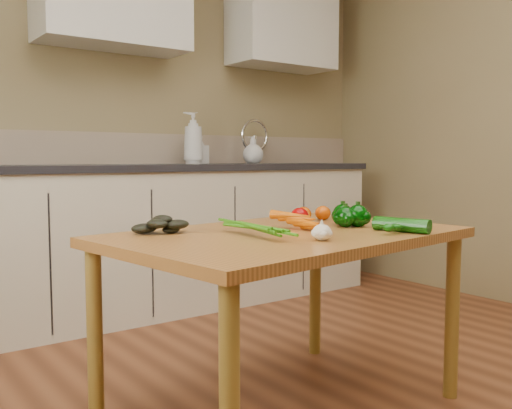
{
  "coord_description": "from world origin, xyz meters",
  "views": [
    {
      "loc": [
        -1.49,
        -0.98,
        0.94
      ],
      "look_at": [
        -0.14,
        0.84,
        0.75
      ],
      "focal_mm": 40.0,
      "sensor_mm": 36.0,
      "label": 1
    }
  ],
  "objects": [
    {
      "name": "room",
      "position": [
        0.0,
        0.17,
        1.25
      ],
      "size": [
        4.04,
        5.04,
        2.64
      ],
      "color": "brown",
      "rests_on": "ground"
    },
    {
      "name": "garlic_bulb",
      "position": [
        -0.23,
        0.35,
        0.7
      ],
      "size": [
        0.06,
        0.06,
        0.05
      ],
      "primitive_type": "ellipsoid",
      "color": "white",
      "rests_on": "table"
    },
    {
      "name": "table",
      "position": [
        -0.19,
        0.59,
        0.6
      ],
      "size": [
        1.35,
        0.96,
        0.67
      ],
      "rotation": [
        0.0,
        0.0,
        0.12
      ],
      "color": "#AA6B31",
      "rests_on": "ground"
    },
    {
      "name": "soap_bottle_a",
      "position": [
        0.41,
        2.27,
        1.07
      ],
      "size": [
        0.16,
        0.16,
        0.34
      ],
      "primitive_type": "imported",
      "rotation": [
        0.0,
        0.0,
        4.44
      ],
      "color": "silver",
      "rests_on": "counter_run"
    },
    {
      "name": "pepper_c",
      "position": [
        0.13,
        0.54,
        0.72
      ],
      "size": [
        0.08,
        0.08,
        0.08
      ],
      "primitive_type": "sphere",
      "color": "#022F03",
      "rests_on": "table"
    },
    {
      "name": "carrot_bunch",
      "position": [
        -0.19,
        0.59,
        0.7
      ],
      "size": [
        0.25,
        0.21,
        0.06
      ],
      "primitive_type": null,
      "rotation": [
        0.0,
        0.0,
        0.12
      ],
      "color": "#DE6305",
      "rests_on": "table"
    },
    {
      "name": "soap_bottle_c",
      "position": [
        0.88,
        2.25,
        0.99
      ],
      "size": [
        0.2,
        0.2,
        0.19
      ],
      "primitive_type": "imported",
      "rotation": [
        0.0,
        0.0,
        4.24
      ],
      "color": "silver",
      "rests_on": "counter_run"
    },
    {
      "name": "leafy_greens",
      "position": [
        -0.56,
        0.8,
        0.72
      ],
      "size": [
        0.18,
        0.16,
        0.09
      ],
      "primitive_type": null,
      "color": "black",
      "rests_on": "table"
    },
    {
      "name": "tomato_c",
      "position": [
        0.19,
        0.79,
        0.7
      ],
      "size": [
        0.07,
        0.07,
        0.06
      ],
      "primitive_type": "ellipsoid",
      "color": "#C64704",
      "rests_on": "table"
    },
    {
      "name": "zucchini_a",
      "position": [
        0.18,
        0.35,
        0.7
      ],
      "size": [
        0.11,
        0.19,
        0.05
      ],
      "primitive_type": "cylinder",
      "rotation": [
        1.57,
        0.0,
        0.38
      ],
      "color": "#094207",
      "rests_on": "table"
    },
    {
      "name": "counter_run",
      "position": [
        0.21,
        2.19,
        0.46
      ],
      "size": [
        2.84,
        0.64,
        1.14
      ],
      "color": "beige",
      "rests_on": "ground"
    },
    {
      "name": "tomato_b",
      "position": [
        0.09,
        0.81,
        0.7
      ],
      "size": [
        0.07,
        0.07,
        0.06
      ],
      "primitive_type": "ellipsoid",
      "color": "#C64704",
      "rests_on": "table"
    },
    {
      "name": "zucchini_b",
      "position": [
        0.14,
        0.34,
        0.7
      ],
      "size": [
        0.1,
        0.21,
        0.05
      ],
      "primitive_type": "cylinder",
      "rotation": [
        1.57,
        0.0,
        0.25
      ],
      "color": "#094207",
      "rests_on": "table"
    },
    {
      "name": "pepper_a",
      "position": [
        0.08,
        0.56,
        0.71
      ],
      "size": [
        0.08,
        0.08,
        0.08
      ],
      "primitive_type": "sphere",
      "color": "#022F03",
      "rests_on": "table"
    },
    {
      "name": "soap_bottle_b",
      "position": [
        0.53,
        2.37,
        0.99
      ],
      "size": [
        0.09,
        0.09,
        0.18
      ],
      "primitive_type": "imported",
      "rotation": [
        0.0,
        0.0,
        3.07
      ],
      "color": "silver",
      "rests_on": "counter_run"
    },
    {
      "name": "upper_cabinets",
      "position": [
        0.51,
        2.32,
        1.95
      ],
      "size": [
        2.15,
        0.35,
        0.7
      ],
      "color": "silver",
      "rests_on": "room"
    },
    {
      "name": "tomato_a",
      "position": [
        0.0,
        0.73,
        0.71
      ],
      "size": [
        0.07,
        0.07,
        0.07
      ],
      "primitive_type": "ellipsoid",
      "color": "#970203",
      "rests_on": "table"
    },
    {
      "name": "pepper_b",
      "position": [
        0.14,
        0.63,
        0.71
      ],
      "size": [
        0.08,
        0.08,
        0.08
      ],
      "primitive_type": "sphere",
      "color": "#022F03",
      "rests_on": "table"
    }
  ]
}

